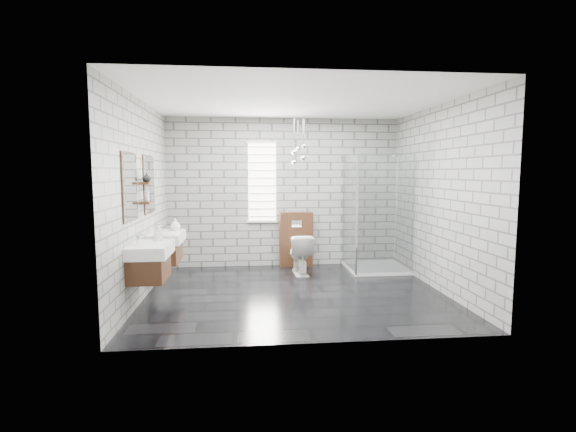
{
  "coord_description": "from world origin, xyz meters",
  "views": [
    {
      "loc": [
        -0.68,
        -5.82,
        1.73
      ],
      "look_at": [
        -0.07,
        0.35,
        1.07
      ],
      "focal_mm": 26.0,
      "sensor_mm": 36.0,
      "label": 1
    }
  ],
  "objects": [
    {
      "name": "ceiling",
      "position": [
        0.0,
        0.0,
        2.71
      ],
      "size": [
        4.2,
        3.6,
        0.02
      ],
      "primitive_type": "cube",
      "color": "white",
      "rests_on": "wall_back"
    },
    {
      "name": "flush_plate",
      "position": [
        0.21,
        1.6,
        0.8
      ],
      "size": [
        0.18,
        0.01,
        0.12
      ],
      "primitive_type": "cube",
      "color": "silver",
      "rests_on": "cistern_panel"
    },
    {
      "name": "wall_back",
      "position": [
        0.0,
        1.81,
        1.35
      ],
      "size": [
        4.2,
        0.02,
        2.7
      ],
      "primitive_type": "cube",
      "color": "gray",
      "rests_on": "floor"
    },
    {
      "name": "soap_bottle_a",
      "position": [
        -1.82,
        -0.36,
        0.96
      ],
      "size": [
        0.13,
        0.13,
        0.22
      ],
      "primitive_type": "imported",
      "rotation": [
        0.0,
        0.0,
        0.38
      ],
      "color": "#B2B2B2",
      "rests_on": "vanity_left"
    },
    {
      "name": "soap_bottle_c",
      "position": [
        -2.02,
        -0.05,
        1.42
      ],
      "size": [
        0.08,
        0.08,
        0.18
      ],
      "primitive_type": "imported",
      "rotation": [
        0.0,
        0.0,
        0.21
      ],
      "color": "#B2B2B2",
      "rests_on": "shelf_lower"
    },
    {
      "name": "floor",
      "position": [
        0.0,
        0.0,
        -0.01
      ],
      "size": [
        4.2,
        3.6,
        0.02
      ],
      "primitive_type": "cube",
      "color": "black",
      "rests_on": "ground"
    },
    {
      "name": "cistern_panel",
      "position": [
        0.21,
        1.7,
        0.5
      ],
      "size": [
        0.6,
        0.2,
        1.0
      ],
      "primitive_type": "cube",
      "color": "#482816",
      "rests_on": "floor"
    },
    {
      "name": "window",
      "position": [
        -0.4,
        1.78,
        1.55
      ],
      "size": [
        0.56,
        0.05,
        1.48
      ],
      "color": "white",
      "rests_on": "wall_back"
    },
    {
      "name": "shelf_upper",
      "position": [
        -2.03,
        -0.05,
        1.58
      ],
      "size": [
        0.14,
        0.3,
        0.03
      ],
      "primitive_type": "cube",
      "color": "#482816",
      "rests_on": "wall_left"
    },
    {
      "name": "vanity_right",
      "position": [
        -1.91,
        0.38,
        0.76
      ],
      "size": [
        0.47,
        0.7,
        1.57
      ],
      "color": "#482816",
      "rests_on": "wall_left"
    },
    {
      "name": "soap_bottle_b",
      "position": [
        -1.76,
        0.58,
        0.94
      ],
      "size": [
        0.16,
        0.16,
        0.18
      ],
      "primitive_type": "imported",
      "rotation": [
        0.0,
        0.0,
        0.13
      ],
      "color": "#B2B2B2",
      "rests_on": "vanity_right"
    },
    {
      "name": "toilet",
      "position": [
        0.21,
        1.13,
        0.34
      ],
      "size": [
        0.41,
        0.68,
        0.68
      ],
      "primitive_type": "imported",
      "rotation": [
        0.0,
        0.0,
        3.18
      ],
      "color": "white",
      "rests_on": "floor"
    },
    {
      "name": "vanity_left",
      "position": [
        -1.91,
        -0.63,
        0.76
      ],
      "size": [
        0.47,
        0.7,
        1.57
      ],
      "color": "#482816",
      "rests_on": "wall_left"
    },
    {
      "name": "wall_front",
      "position": [
        0.0,
        -1.81,
        1.35
      ],
      "size": [
        4.2,
        0.02,
        2.7
      ],
      "primitive_type": "cube",
      "color": "gray",
      "rests_on": "floor"
    },
    {
      "name": "pendant_cluster",
      "position": [
        0.22,
        1.37,
        2.06
      ],
      "size": [
        0.27,
        0.25,
        0.84
      ],
      "color": "silver",
      "rests_on": "ceiling"
    },
    {
      "name": "wall_right",
      "position": [
        2.11,
        0.0,
        1.35
      ],
      "size": [
        0.02,
        3.6,
        2.7
      ],
      "primitive_type": "cube",
      "color": "gray",
      "rests_on": "floor"
    },
    {
      "name": "vase",
      "position": [
        -2.02,
        -0.04,
        1.66
      ],
      "size": [
        0.15,
        0.15,
        0.12
      ],
      "primitive_type": "imported",
      "rotation": [
        0.0,
        0.0,
        -0.41
      ],
      "color": "#B2B2B2",
      "rests_on": "shelf_upper"
    },
    {
      "name": "wall_left",
      "position": [
        -2.11,
        0.0,
        1.35
      ],
      "size": [
        0.02,
        3.6,
        2.7
      ],
      "primitive_type": "cube",
      "color": "gray",
      "rests_on": "floor"
    },
    {
      "name": "shelf_lower",
      "position": [
        -2.03,
        -0.05,
        1.32
      ],
      "size": [
        0.14,
        0.3,
        0.03
      ],
      "primitive_type": "cube",
      "color": "#482816",
      "rests_on": "wall_left"
    },
    {
      "name": "shower_enclosure",
      "position": [
        1.5,
        1.18,
        0.5
      ],
      "size": [
        1.0,
        1.0,
        2.03
      ],
      "color": "white",
      "rests_on": "floor"
    }
  ]
}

